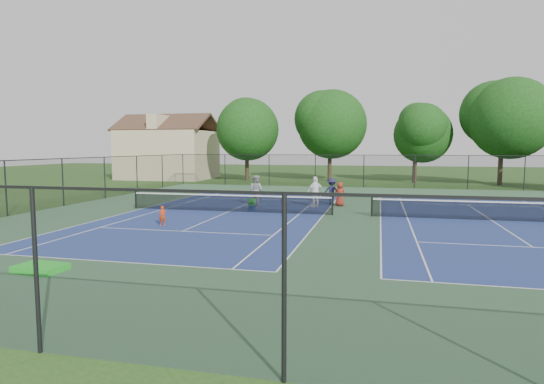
% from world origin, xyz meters
% --- Properties ---
extents(ground, '(140.00, 140.00, 0.00)m').
position_xyz_m(ground, '(0.00, 0.00, 0.00)').
color(ground, '#234716').
rests_on(ground, ground).
extents(court_pad, '(36.00, 36.00, 0.01)m').
position_xyz_m(court_pad, '(0.00, 0.00, 0.00)').
color(court_pad, '#2E532F').
rests_on(court_pad, ground).
extents(tennis_court_left, '(12.00, 23.83, 1.07)m').
position_xyz_m(tennis_court_left, '(-7.00, 0.00, 0.10)').
color(tennis_court_left, navy).
rests_on(tennis_court_left, ground).
extents(tennis_court_right, '(12.00, 23.83, 1.07)m').
position_xyz_m(tennis_court_right, '(7.00, 0.00, 0.10)').
color(tennis_court_right, navy).
rests_on(tennis_court_right, ground).
extents(perimeter_fence, '(36.08, 36.08, 3.02)m').
position_xyz_m(perimeter_fence, '(0.00, 0.00, 1.60)').
color(perimeter_fence, black).
rests_on(perimeter_fence, ground).
extents(tree_back_a, '(6.80, 6.80, 9.15)m').
position_xyz_m(tree_back_a, '(-13.00, 24.00, 6.04)').
color(tree_back_a, '#2D2116').
rests_on(tree_back_a, ground).
extents(tree_back_b, '(7.60, 7.60, 10.03)m').
position_xyz_m(tree_back_b, '(-4.00, 26.00, 6.60)').
color(tree_back_b, '#2D2116').
rests_on(tree_back_b, ground).
extents(tree_back_c, '(6.00, 6.00, 8.40)m').
position_xyz_m(tree_back_c, '(5.00, 25.00, 5.48)').
color(tree_back_c, '#2D2116').
rests_on(tree_back_c, ground).
extents(tree_back_d, '(7.80, 7.80, 10.37)m').
position_xyz_m(tree_back_d, '(13.00, 24.00, 6.82)').
color(tree_back_d, '#2D2116').
rests_on(tree_back_d, ground).
extents(clapboard_house, '(10.80, 8.10, 7.65)m').
position_xyz_m(clapboard_house, '(-23.00, 25.00, 3.09)').
color(clapboard_house, tan).
rests_on(clapboard_house, ground).
extents(child_player, '(0.40, 0.33, 0.95)m').
position_xyz_m(child_player, '(-8.55, -5.20, 0.47)').
color(child_player, red).
rests_on(child_player, ground).
extents(instructor, '(1.14, 1.02, 1.95)m').
position_xyz_m(instructor, '(-6.19, 2.96, 0.98)').
color(instructor, '#959598').
rests_on(instructor, ground).
extents(bystander_a, '(1.16, 1.07, 1.91)m').
position_xyz_m(bystander_a, '(-2.42, 3.15, 0.96)').
color(bystander_a, white).
rests_on(bystander_a, ground).
extents(bystander_b, '(1.14, 0.69, 1.72)m').
position_xyz_m(bystander_b, '(-1.57, 4.62, 0.86)').
color(bystander_b, '#1A1937').
rests_on(bystander_b, ground).
extents(bystander_c, '(0.81, 0.59, 1.53)m').
position_xyz_m(bystander_c, '(-0.99, 3.96, 0.77)').
color(bystander_c, maroon).
rests_on(bystander_c, ground).
extents(ball_crate, '(0.42, 0.36, 0.29)m').
position_xyz_m(ball_crate, '(-5.88, 0.84, 0.14)').
color(ball_crate, navy).
rests_on(ball_crate, ground).
extents(ball_hopper, '(0.41, 0.37, 0.40)m').
position_xyz_m(ball_hopper, '(-5.88, 0.84, 0.49)').
color(ball_hopper, green).
rests_on(ball_hopper, ball_crate).
extents(green_tarp, '(1.48, 1.07, 0.19)m').
position_xyz_m(green_tarp, '(-8.42, -13.36, 0.10)').
color(green_tarp, green).
rests_on(green_tarp, ground).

